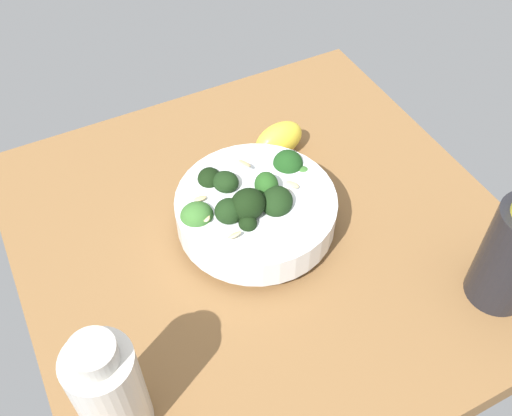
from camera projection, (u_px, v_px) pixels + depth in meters
The scene contains 4 objects.
ground_plane at pixel (265, 240), 79.02cm from camera, with size 62.58×62.58×4.00cm, color brown.
bowl_of_broccoli at pixel (255, 208), 74.91cm from camera, with size 20.59×20.57×9.67cm.
lemon_wedge at pixel (279, 140), 85.41cm from camera, with size 7.92×4.43×5.19cm, color yellow.
bottle_short at pixel (109, 390), 55.58cm from camera, with size 6.77×6.77×15.39cm.
Camera 1 is at (23.23, 42.95, 60.29)cm, focal length 41.14 mm.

